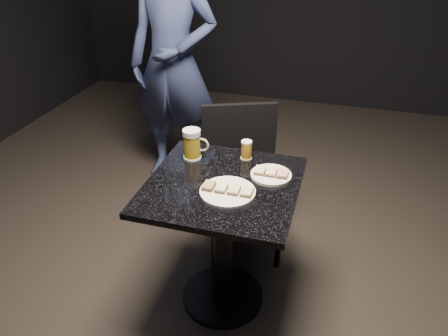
% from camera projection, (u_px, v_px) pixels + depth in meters
% --- Properties ---
extents(floor, '(6.00, 6.00, 0.00)m').
position_uv_depth(floor, '(223.00, 297.00, 2.41)').
color(floor, black).
rests_on(floor, ground).
extents(plate_large, '(0.25, 0.25, 0.01)m').
position_uv_depth(plate_large, '(228.00, 192.00, 1.95)').
color(plate_large, white).
rests_on(plate_large, table).
extents(plate_small, '(0.20, 0.20, 0.01)m').
position_uv_depth(plate_small, '(271.00, 175.00, 2.08)').
color(plate_small, white).
rests_on(plate_small, table).
extents(patron, '(0.67, 0.45, 1.82)m').
position_uv_depth(patron, '(173.00, 63.00, 3.08)').
color(patron, navy).
rests_on(patron, floor).
extents(table, '(0.70, 0.70, 0.75)m').
position_uv_depth(table, '(223.00, 224.00, 2.15)').
color(table, black).
rests_on(table, floor).
extents(beer_mug, '(0.13, 0.09, 0.16)m').
position_uv_depth(beer_mug, '(193.00, 144.00, 2.19)').
color(beer_mug, white).
rests_on(beer_mug, table).
extents(beer_tumbler, '(0.06, 0.06, 0.10)m').
position_uv_depth(beer_tumbler, '(246.00, 150.00, 2.20)').
color(beer_tumbler, silver).
rests_on(beer_tumbler, table).
extents(chair, '(0.57, 0.57, 0.89)m').
position_uv_depth(chair, '(242.00, 173.00, 2.58)').
color(chair, black).
rests_on(chair, floor).
extents(canapes_on_plate_large, '(0.23, 0.07, 0.02)m').
position_uv_depth(canapes_on_plate_large, '(228.00, 189.00, 1.94)').
color(canapes_on_plate_large, '#4C3521').
rests_on(canapes_on_plate_large, plate_large).
extents(canapes_on_plate_small, '(0.16, 0.07, 0.02)m').
position_uv_depth(canapes_on_plate_small, '(271.00, 172.00, 2.07)').
color(canapes_on_plate_small, '#4C3521').
rests_on(canapes_on_plate_small, plate_small).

